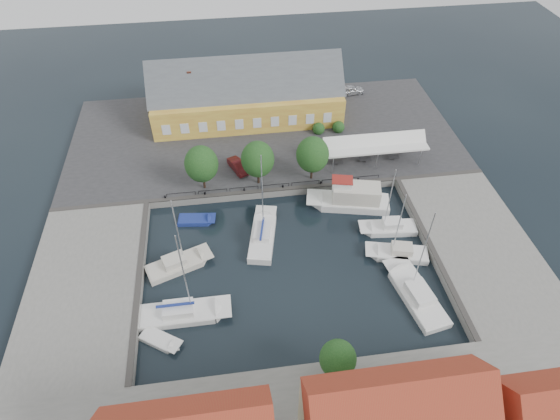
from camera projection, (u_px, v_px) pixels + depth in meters
name	position (u px, v px, depth m)	size (l,w,h in m)	color
ground	(287.00, 255.00, 53.51)	(140.00, 140.00, 0.00)	black
north_quay	(264.00, 137.00, 69.59)	(56.00, 26.00, 1.00)	#2D2D30
west_quay	(85.00, 288.00, 49.56)	(12.00, 24.00, 1.00)	slate
east_quay	(478.00, 246.00, 53.91)	(12.00, 24.00, 1.00)	slate
quay_edge_fittings	(282.00, 220.00, 56.17)	(56.00, 24.72, 0.40)	#383533
warehouse	(243.00, 96.00, 70.44)	(28.56, 14.00, 9.55)	#C78730
tent_canopy	(375.00, 145.00, 62.70)	(14.00, 4.00, 2.83)	white
quay_trees	(258.00, 159.00, 58.50)	(18.20, 4.20, 6.30)	black
car_silver	(351.00, 90.00, 77.03)	(1.77, 4.39, 1.50)	#B7BABF
car_red	(238.00, 166.00, 62.66)	(1.40, 4.01, 1.32)	#541316
center_sailboat	(263.00, 236.00, 55.17)	(4.42, 9.13, 12.19)	white
trawler	(351.00, 199.00, 58.83)	(10.81, 5.33, 5.00)	white
east_boat_a	(389.00, 229.00, 56.19)	(7.09, 2.93, 10.00)	white
east_boat_b	(398.00, 254.00, 53.30)	(7.39, 3.94, 9.90)	white
east_boat_c	(416.00, 295.00, 49.18)	(4.68, 9.92, 12.10)	white
west_boat_b	(178.00, 265.00, 52.13)	(7.78, 4.96, 10.30)	beige
west_boat_d	(183.00, 314.00, 47.52)	(9.42, 2.89, 12.38)	white
launch_sw	(161.00, 341.00, 45.49)	(4.43, 3.68, 0.98)	white
launch_nw	(196.00, 221.00, 57.43)	(4.76, 2.33, 0.88)	navy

